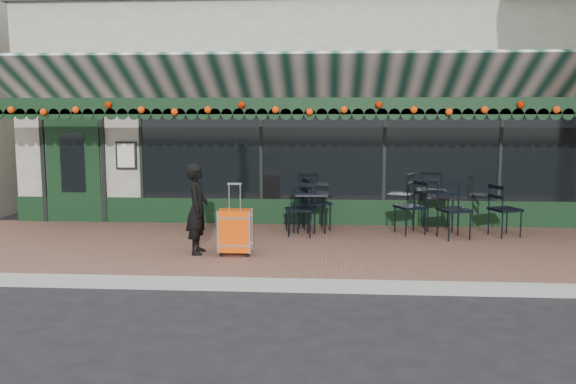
# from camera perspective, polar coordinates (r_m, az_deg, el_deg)

# --- Properties ---
(ground) EXTENTS (80.00, 80.00, 0.00)m
(ground) POSITION_cam_1_polar(r_m,az_deg,el_deg) (8.26, 1.38, -9.09)
(ground) COLOR black
(ground) RESTS_ON ground
(sidewalk) EXTENTS (18.00, 4.00, 0.15)m
(sidewalk) POSITION_cam_1_polar(r_m,az_deg,el_deg) (10.17, 1.89, -5.48)
(sidewalk) COLOR brown
(sidewalk) RESTS_ON ground
(curb) EXTENTS (18.00, 0.16, 0.15)m
(curb) POSITION_cam_1_polar(r_m,az_deg,el_deg) (8.16, 1.36, -8.75)
(curb) COLOR #9E9E99
(curb) RESTS_ON ground
(restaurant_building) EXTENTS (12.00, 9.60, 4.50)m
(restaurant_building) POSITION_cam_1_polar(r_m,az_deg,el_deg) (15.75, 2.70, 7.18)
(restaurant_building) COLOR gray
(restaurant_building) RESTS_ON ground
(woman) EXTENTS (0.36, 0.53, 1.42)m
(woman) POSITION_cam_1_polar(r_m,az_deg,el_deg) (9.61, -8.48, -1.56)
(woman) COLOR black
(woman) RESTS_ON sidewalk
(suitcase) EXTENTS (0.49, 0.27, 1.12)m
(suitcase) POSITION_cam_1_polar(r_m,az_deg,el_deg) (9.46, -4.97, -3.71)
(suitcase) COLOR #F54C07
(suitcase) RESTS_ON sidewalk
(cafe_table_a) EXTENTS (0.54, 0.54, 0.66)m
(cafe_table_a) POSITION_cam_1_polar(r_m,az_deg,el_deg) (11.73, 13.90, -0.62)
(cafe_table_a) COLOR black
(cafe_table_a) RESTS_ON sidewalk
(cafe_table_b) EXTENTS (0.59, 0.59, 0.72)m
(cafe_table_b) POSITION_cam_1_polar(r_m,az_deg,el_deg) (11.30, 2.27, -0.44)
(cafe_table_b) COLOR black
(cafe_table_b) RESTS_ON sidewalk
(chair_a_left) EXTENTS (0.64, 0.64, 0.97)m
(chair_a_left) POSITION_cam_1_polar(r_m,az_deg,el_deg) (11.29, 11.38, -1.42)
(chair_a_left) COLOR black
(chair_a_left) RESTS_ON sidewalk
(chair_a_right) EXTENTS (0.61, 0.61, 0.95)m
(chair_a_right) POSITION_cam_1_polar(r_m,az_deg,el_deg) (11.52, 19.65, -1.60)
(chair_a_right) COLOR black
(chair_a_right) RESTS_ON sidewalk
(chair_a_front) EXTENTS (0.63, 0.63, 0.99)m
(chair_a_front) POSITION_cam_1_polar(r_m,az_deg,el_deg) (11.05, 15.29, -1.68)
(chair_a_front) COLOR black
(chair_a_front) RESTS_ON sidewalk
(chair_b_left) EXTENTS (0.51, 0.51, 0.84)m
(chair_b_left) POSITION_cam_1_polar(r_m,az_deg,el_deg) (11.24, 0.87, -1.66)
(chair_b_left) COLOR black
(chair_b_left) RESTS_ON sidewalk
(chair_b_right) EXTENTS (0.64, 0.64, 0.99)m
(chair_b_right) POSITION_cam_1_polar(r_m,az_deg,el_deg) (11.50, 2.68, -1.09)
(chair_b_right) COLOR black
(chair_b_right) RESTS_ON sidewalk
(chair_b_front) EXTENTS (0.55, 0.55, 0.95)m
(chair_b_front) POSITION_cam_1_polar(r_m,az_deg,el_deg) (10.91, 1.30, -1.65)
(chair_b_front) COLOR black
(chair_b_front) RESTS_ON sidewalk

